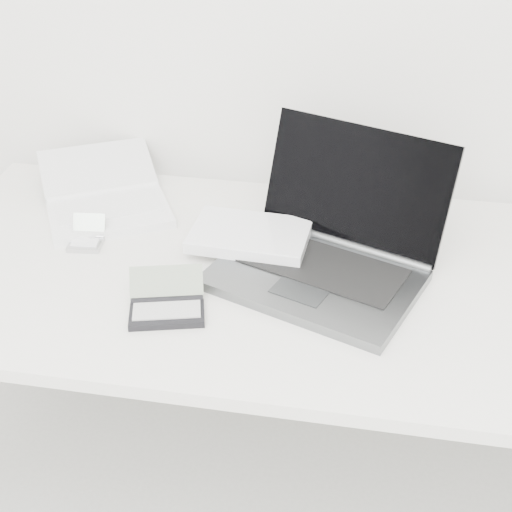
% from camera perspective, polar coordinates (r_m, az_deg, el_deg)
% --- Properties ---
extents(desk, '(1.60, 0.80, 0.73)m').
position_cam_1_polar(desk, '(1.58, 1.33, -2.55)').
color(desk, white).
rests_on(desk, ground).
extents(laptop_large, '(0.57, 0.50, 0.28)m').
position_cam_1_polar(laptop_large, '(1.55, 4.23, 0.68)').
color(laptop_large, '#5B5E60').
rests_on(laptop_large, desk).
extents(netbook_open_white, '(0.43, 0.46, 0.08)m').
position_cam_1_polar(netbook_open_white, '(1.82, -11.91, 4.39)').
color(netbook_open_white, white).
rests_on(netbook_open_white, desk).
extents(pda_silver, '(0.08, 0.10, 0.06)m').
position_cam_1_polar(pda_silver, '(1.68, -13.41, 1.33)').
color(pda_silver, '#BCBCC0').
rests_on(pda_silver, desk).
extents(palmtop_charcoal, '(0.18, 0.16, 0.07)m').
position_cam_1_polar(palmtop_charcoal, '(1.43, -7.14, -4.00)').
color(palmtop_charcoal, black).
rests_on(palmtop_charcoal, desk).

